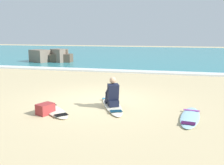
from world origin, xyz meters
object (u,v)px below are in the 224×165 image
Objects in this scene: surfer_seated at (112,94)px; beach_bag at (45,109)px; surfboard_spare_far at (190,117)px; surfboard_spare_near at (55,111)px; surfboard_main at (112,105)px.

beach_bag is at bearing -147.49° from surfer_seated.
surfer_seated is at bearing 168.02° from surfboard_spare_far.
surfer_seated reaches higher than surfboard_spare_far.
surfboard_spare_far is 4.25× the size of beach_bag.
beach_bag is at bearing -171.45° from surfboard_spare_far.
surfboard_spare_near is at bearing 54.97° from beach_bag.
beach_bag reaches higher than surfboard_spare_near.
surfer_seated is 1.97× the size of beach_bag.
surfer_seated is 2.49m from surfboard_spare_far.
surfboard_main and surfboard_spare_far have the same top height.
beach_bag is (-4.20, -0.63, 0.12)m from surfboard_spare_far.
surfer_seated is at bearing -70.78° from surfboard_main.
surfboard_spare_near is at bearing -151.13° from surfer_seated.
surfboard_spare_far is (2.47, -0.69, 0.00)m from surfboard_main.
beach_bag reaches higher than surfboard_main.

